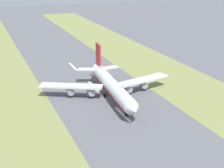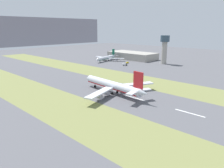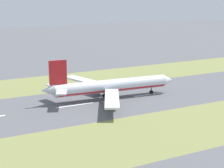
{
  "view_description": "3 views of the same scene",
  "coord_description": "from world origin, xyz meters",
  "px_view_note": "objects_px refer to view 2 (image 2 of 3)",
  "views": [
    {
      "loc": [
        54.0,
        151.49,
        59.52
      ],
      "look_at": [
        -2.48,
        0.82,
        7.0
      ],
      "focal_mm": 60.0,
      "sensor_mm": 36.0,
      "label": 1
    },
    {
      "loc": [
        -115.69,
        -108.69,
        47.65
      ],
      "look_at": [
        -2.48,
        0.82,
        7.0
      ],
      "focal_mm": 35.0,
      "sensor_mm": 36.0,
      "label": 2
    },
    {
      "loc": [
        150.67,
        -78.0,
        49.46
      ],
      "look_at": [
        -2.48,
        0.82,
        7.0
      ],
      "focal_mm": 60.0,
      "sensor_mm": 36.0,
      "label": 3
    }
  ],
  "objects_px": {
    "airplane_main_jet": "(114,86)",
    "terminal_building": "(132,55)",
    "apron_car": "(127,63)",
    "airplane_parked_apron": "(107,58)",
    "service_truck": "(125,64)",
    "control_tower": "(165,46)"
  },
  "relations": [
    {
      "from": "airplane_main_jet",
      "to": "terminal_building",
      "type": "relative_size",
      "value": 0.89
    },
    {
      "from": "airplane_main_jet",
      "to": "airplane_parked_apron",
      "type": "xyz_separation_m",
      "value": [
        113.53,
        122.16,
        -1.27
      ]
    },
    {
      "from": "control_tower",
      "to": "apron_car",
      "type": "distance_m",
      "value": 54.21
    },
    {
      "from": "airplane_parked_apron",
      "to": "apron_car",
      "type": "bearing_deg",
      "value": -84.58
    },
    {
      "from": "apron_car",
      "to": "airplane_parked_apron",
      "type": "bearing_deg",
      "value": 95.42
    },
    {
      "from": "control_tower",
      "to": "apron_car",
      "type": "relative_size",
      "value": 8.34
    },
    {
      "from": "terminal_building",
      "to": "apron_car",
      "type": "bearing_deg",
      "value": -149.24
    },
    {
      "from": "terminal_building",
      "to": "apron_car",
      "type": "distance_m",
      "value": 46.78
    },
    {
      "from": "terminal_building",
      "to": "service_truck",
      "type": "relative_size",
      "value": 12.83
    },
    {
      "from": "airplane_main_jet",
      "to": "terminal_building",
      "type": "bearing_deg",
      "value": 34.78
    },
    {
      "from": "terminal_building",
      "to": "control_tower",
      "type": "distance_m",
      "value": 65.46
    },
    {
      "from": "airplane_main_jet",
      "to": "control_tower",
      "type": "height_order",
      "value": "control_tower"
    },
    {
      "from": "control_tower",
      "to": "service_truck",
      "type": "relative_size",
      "value": 6.44
    },
    {
      "from": "service_truck",
      "to": "airplane_parked_apron",
      "type": "bearing_deg",
      "value": 73.84
    },
    {
      "from": "airplane_main_jet",
      "to": "control_tower",
      "type": "xyz_separation_m",
      "value": [
        148.03,
        46.88,
        17.41
      ]
    },
    {
      "from": "airplane_parked_apron",
      "to": "service_truck",
      "type": "distance_m",
      "value": 48.75
    },
    {
      "from": "terminal_building",
      "to": "control_tower",
      "type": "bearing_deg",
      "value": -98.26
    },
    {
      "from": "terminal_building",
      "to": "control_tower",
      "type": "height_order",
      "value": "control_tower"
    },
    {
      "from": "control_tower",
      "to": "airplane_parked_apron",
      "type": "relative_size",
      "value": 0.72
    },
    {
      "from": "terminal_building",
      "to": "airplane_parked_apron",
      "type": "bearing_deg",
      "value": 163.31
    },
    {
      "from": "airplane_main_jet",
      "to": "terminal_building",
      "type": "height_order",
      "value": "airplane_main_jet"
    },
    {
      "from": "control_tower",
      "to": "airplane_parked_apron",
      "type": "xyz_separation_m",
      "value": [
        -34.5,
        75.28,
        -18.69
      ]
    }
  ]
}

